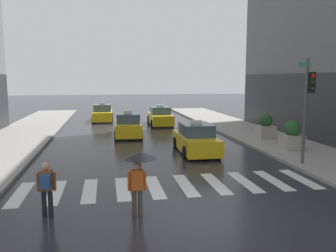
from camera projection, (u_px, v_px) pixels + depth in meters
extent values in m
plane|color=#26262B|center=(189.00, 217.00, 10.18)|extent=(160.00, 160.00, 0.00)
cube|color=silver|center=(20.00, 194.00, 12.16)|extent=(0.50, 2.80, 0.01)
cube|color=silver|center=(56.00, 192.00, 12.37)|extent=(0.50, 2.80, 0.01)
cube|color=silver|center=(90.00, 190.00, 12.58)|extent=(0.50, 2.80, 0.01)
cube|color=silver|center=(123.00, 188.00, 12.79)|extent=(0.50, 2.80, 0.01)
cube|color=silver|center=(155.00, 187.00, 13.00)|extent=(0.50, 2.80, 0.01)
cube|color=silver|center=(186.00, 185.00, 13.21)|extent=(0.50, 2.80, 0.01)
cube|color=silver|center=(216.00, 183.00, 13.42)|extent=(0.50, 2.80, 0.01)
cube|color=silver|center=(245.00, 182.00, 13.64)|extent=(0.50, 2.80, 0.01)
cube|color=silver|center=(273.00, 180.00, 13.85)|extent=(0.50, 2.80, 0.01)
cube|color=silver|center=(300.00, 179.00, 14.06)|extent=(0.50, 2.80, 0.01)
cylinder|color=#47474C|center=(305.00, 112.00, 15.73)|extent=(0.14, 0.14, 4.80)
cube|color=black|center=(311.00, 83.00, 15.59)|extent=(0.30, 0.26, 0.95)
sphere|color=red|center=(313.00, 76.00, 15.41)|extent=(0.17, 0.17, 0.17)
sphere|color=#28231E|center=(313.00, 83.00, 15.45)|extent=(0.17, 0.17, 0.17)
sphere|color=#28231E|center=(312.00, 89.00, 15.49)|extent=(0.17, 0.17, 0.17)
cube|color=#196638|center=(304.00, 64.00, 15.60)|extent=(0.04, 0.84, 0.24)
cube|color=yellow|center=(196.00, 142.00, 19.00)|extent=(1.87, 4.53, 0.84)
cube|color=#384C5B|center=(196.00, 129.00, 18.80)|extent=(1.63, 2.12, 0.64)
cube|color=silver|center=(196.00, 122.00, 18.75)|extent=(0.60, 0.25, 0.18)
cylinder|color=black|center=(176.00, 143.00, 20.22)|extent=(0.23, 0.66, 0.66)
cylinder|color=black|center=(204.00, 142.00, 20.49)|extent=(0.23, 0.66, 0.66)
cylinder|color=black|center=(186.00, 152.00, 17.58)|extent=(0.23, 0.66, 0.66)
cylinder|color=black|center=(218.00, 151.00, 17.85)|extent=(0.23, 0.66, 0.66)
cube|color=#F2EAB2|center=(177.00, 135.00, 21.11)|extent=(0.20, 0.04, 0.14)
cube|color=#F2EAB2|center=(197.00, 135.00, 21.32)|extent=(0.20, 0.04, 0.14)
cube|color=yellow|center=(128.00, 128.00, 24.57)|extent=(1.98, 4.57, 0.84)
cube|color=#384C5B|center=(128.00, 118.00, 24.37)|extent=(1.68, 2.16, 0.64)
cube|color=silver|center=(128.00, 112.00, 24.32)|extent=(0.61, 0.26, 0.18)
cylinder|color=black|center=(116.00, 129.00, 25.81)|extent=(0.25, 0.67, 0.66)
cylinder|color=black|center=(139.00, 128.00, 26.04)|extent=(0.25, 0.67, 0.66)
cylinder|color=black|center=(116.00, 134.00, 23.16)|extent=(0.25, 0.67, 0.66)
cylinder|color=black|center=(141.00, 134.00, 23.39)|extent=(0.25, 0.67, 0.66)
cube|color=#F2EAB2|center=(119.00, 123.00, 26.71)|extent=(0.20, 0.05, 0.14)
cube|color=#F2EAB2|center=(135.00, 123.00, 26.88)|extent=(0.20, 0.05, 0.14)
cube|color=yellow|center=(160.00, 119.00, 30.37)|extent=(1.86, 4.52, 0.84)
cube|color=#384C5B|center=(160.00, 110.00, 30.18)|extent=(1.63, 2.12, 0.64)
cube|color=silver|center=(160.00, 106.00, 30.12)|extent=(0.60, 0.25, 0.18)
cylinder|color=black|center=(149.00, 120.00, 31.59)|extent=(0.23, 0.66, 0.66)
cylinder|color=black|center=(167.00, 119.00, 31.86)|extent=(0.23, 0.66, 0.66)
cylinder|color=black|center=(152.00, 123.00, 28.95)|extent=(0.23, 0.66, 0.66)
cylinder|color=black|center=(172.00, 123.00, 29.23)|extent=(0.23, 0.66, 0.66)
cube|color=#F2EAB2|center=(150.00, 116.00, 32.48)|extent=(0.20, 0.04, 0.14)
cube|color=#F2EAB2|center=(163.00, 115.00, 32.69)|extent=(0.20, 0.04, 0.14)
cube|color=yellow|center=(103.00, 115.00, 33.12)|extent=(1.86, 4.52, 0.84)
cube|color=#384C5B|center=(102.00, 108.00, 32.92)|extent=(1.63, 2.12, 0.64)
cube|color=silver|center=(102.00, 103.00, 32.86)|extent=(0.60, 0.25, 0.18)
cylinder|color=black|center=(94.00, 116.00, 34.33)|extent=(0.23, 0.66, 0.66)
cylinder|color=black|center=(112.00, 116.00, 34.61)|extent=(0.23, 0.66, 0.66)
cylinder|color=black|center=(93.00, 119.00, 31.69)|extent=(0.23, 0.66, 0.66)
cylinder|color=black|center=(112.00, 119.00, 31.97)|extent=(0.23, 0.66, 0.66)
cube|color=#F2EAB2|center=(97.00, 113.00, 35.23)|extent=(0.20, 0.04, 0.14)
cube|color=#F2EAB2|center=(109.00, 112.00, 35.43)|extent=(0.20, 0.04, 0.14)
cylinder|color=#473D33|center=(134.00, 203.00, 10.16)|extent=(0.14, 0.14, 0.82)
cylinder|color=#473D33|center=(140.00, 203.00, 10.19)|extent=(0.14, 0.14, 0.82)
cube|color=#BF5119|center=(137.00, 180.00, 10.08)|extent=(0.36, 0.24, 0.60)
sphere|color=tan|center=(137.00, 166.00, 10.02)|extent=(0.22, 0.22, 0.22)
cylinder|color=#BF5119|center=(129.00, 182.00, 10.05)|extent=(0.09, 0.09, 0.55)
cylinder|color=#BF5119|center=(145.00, 181.00, 10.13)|extent=(0.09, 0.09, 0.55)
cylinder|color=#4C4C4C|center=(141.00, 169.00, 10.06)|extent=(0.02, 0.02, 1.00)
cone|color=black|center=(141.00, 155.00, 10.00)|extent=(0.96, 0.96, 0.20)
cylinder|color=black|center=(44.00, 204.00, 10.11)|extent=(0.14, 0.14, 0.82)
cylinder|color=black|center=(51.00, 203.00, 10.14)|extent=(0.14, 0.14, 0.82)
cube|color=brown|center=(46.00, 180.00, 10.03)|extent=(0.36, 0.24, 0.60)
sphere|color=tan|center=(46.00, 166.00, 9.97)|extent=(0.22, 0.22, 0.22)
cylinder|color=brown|center=(38.00, 182.00, 9.99)|extent=(0.09, 0.09, 0.55)
cylinder|color=brown|center=(55.00, 181.00, 10.07)|extent=(0.09, 0.09, 0.55)
cube|color=#264C8C|center=(45.00, 182.00, 9.81)|extent=(0.28, 0.18, 0.40)
cube|color=#A8A399|center=(292.00, 142.00, 19.26)|extent=(1.10, 1.10, 0.80)
sphere|color=#285628|center=(292.00, 129.00, 19.16)|extent=(0.90, 0.90, 0.90)
cube|color=#A8A399|center=(265.00, 132.00, 22.99)|extent=(1.10, 1.10, 0.80)
sphere|color=#234C23|center=(266.00, 120.00, 22.88)|extent=(0.90, 0.90, 0.90)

